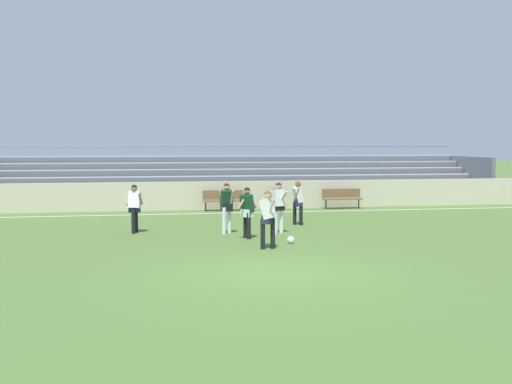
{
  "coord_description": "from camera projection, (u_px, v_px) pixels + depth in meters",
  "views": [
    {
      "loc": [
        -2.61,
        -13.11,
        2.97
      ],
      "look_at": [
        0.51,
        5.93,
        1.37
      ],
      "focal_mm": 41.0,
      "sensor_mm": 36.0,
      "label": 1
    }
  ],
  "objects": [
    {
      "name": "player_white_trailing_run",
      "position": [
        134.0,
        204.0,
        19.39
      ],
      "size": [
        0.57,
        0.52,
        1.61
      ],
      "color": "black",
      "rests_on": "ground"
    },
    {
      "name": "ground_plane",
      "position": [
        276.0,
        272.0,
        13.56
      ],
      "size": [
        160.0,
        160.0,
        0.0
      ],
      "primitive_type": "plane",
      "color": "#4C6B30"
    },
    {
      "name": "sideline_wall",
      "position": [
        219.0,
        195.0,
        26.4
      ],
      "size": [
        48.0,
        0.16,
        1.27
      ],
      "primitive_type": "cube",
      "color": "beige",
      "rests_on": "ground"
    },
    {
      "name": "player_white_on_ball",
      "position": [
        268.0,
        214.0,
        16.43
      ],
      "size": [
        0.53,
        0.62,
        1.65
      ],
      "color": "black",
      "rests_on": "ground"
    },
    {
      "name": "field_line_sideline",
      "position": [
        223.0,
        213.0,
        24.99
      ],
      "size": [
        44.0,
        0.12,
        0.01
      ],
      "primitive_type": "cube",
      "color": "white",
      "rests_on": "ground"
    },
    {
      "name": "player_white_challenging",
      "position": [
        279.0,
        203.0,
        19.3
      ],
      "size": [
        0.51,
        0.69,
        1.69
      ],
      "color": "white",
      "rests_on": "ground"
    },
    {
      "name": "trash_bin",
      "position": [
        278.0,
        200.0,
        26.13
      ],
      "size": [
        0.58,
        0.58,
        0.94
      ],
      "primitive_type": "cylinder",
      "color": "#3D424C",
      "rests_on": "ground"
    },
    {
      "name": "bench_far_left",
      "position": [
        223.0,
        198.0,
        25.84
      ],
      "size": [
        1.8,
        0.4,
        0.9
      ],
      "color": "brown",
      "rests_on": "ground"
    },
    {
      "name": "player_white_wide_right",
      "position": [
        298.0,
        199.0,
        21.33
      ],
      "size": [
        0.45,
        0.45,
        1.62
      ],
      "color": "black",
      "rests_on": "ground"
    },
    {
      "name": "soccer_ball",
      "position": [
        291.0,
        240.0,
        17.37
      ],
      "size": [
        0.22,
        0.22,
        0.22
      ],
      "primitive_type": "sphere",
      "color": "white",
      "rests_on": "ground"
    },
    {
      "name": "player_dark_deep_cover",
      "position": [
        247.0,
        208.0,
        18.26
      ],
      "size": [
        0.71,
        0.5,
        1.61
      ],
      "color": "black",
      "rests_on": "ground"
    },
    {
      "name": "bench_near_bin",
      "position": [
        342.0,
        197.0,
        26.72
      ],
      "size": [
        1.8,
        0.4,
        0.9
      ],
      "color": "brown",
      "rests_on": "ground"
    },
    {
      "name": "player_dark_dropping_back",
      "position": [
        227.0,
        204.0,
        19.27
      ],
      "size": [
        0.45,
        0.54,
        1.67
      ],
      "color": "white",
      "rests_on": "ground"
    },
    {
      "name": "bleacher_stand",
      "position": [
        236.0,
        178.0,
        29.85
      ],
      "size": [
        25.89,
        4.93,
        2.84
      ],
      "color": "#B2B2B7",
      "rests_on": "ground"
    }
  ]
}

